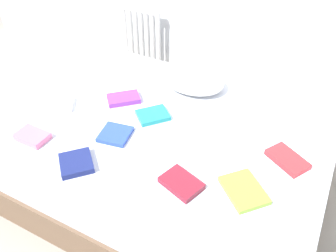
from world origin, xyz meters
The scene contains 13 objects.
ground_plane centered at (0.00, 0.00, 0.00)m, with size 8.00×8.00×0.00m, color #9E998E.
bed centered at (0.00, 0.00, 0.25)m, with size 2.00×1.50×0.50m.
radiator centered at (-0.89, 1.20, 0.39)m, with size 0.41×0.04×0.60m.
pillow centered at (-0.03, 0.50, 0.56)m, with size 0.45×0.34×0.12m, color white.
textbook_red centered at (0.74, 0.06, 0.52)m, with size 0.22×0.13×0.03m, color red.
textbook_pink centered at (-0.65, -0.45, 0.52)m, with size 0.19×0.13×0.04m, color pink.
textbook_blue centered at (-0.23, -0.20, 0.51)m, with size 0.17×0.18×0.03m, color #2847B7.
textbook_purple centered at (-0.38, 0.13, 0.52)m, with size 0.21×0.13×0.03m, color purple.
textbook_lime centered at (0.59, -0.26, 0.51)m, with size 0.24×0.18×0.03m, color #8CC638.
textbook_maroon centered at (0.29, -0.36, 0.52)m, with size 0.21×0.14×0.03m, color maroon.
textbook_white centered at (-0.74, -0.14, 0.51)m, with size 0.21×0.15×0.03m, color white.
textbook_navy centered at (-0.28, -0.50, 0.52)m, with size 0.17×0.18×0.04m, color navy.
textbook_teal centered at (-0.12, 0.06, 0.51)m, with size 0.19×0.15×0.03m, color teal.
Camera 1 is at (0.79, -1.45, 1.89)m, focal length 37.38 mm.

